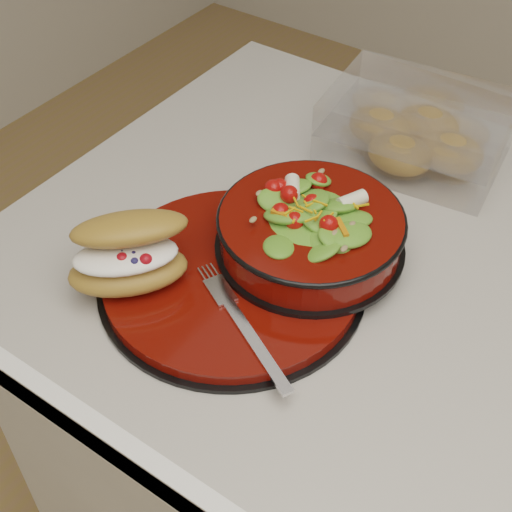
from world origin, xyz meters
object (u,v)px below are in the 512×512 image
Objects in this scene: fork at (245,327)px; pastry_box at (416,131)px; dinner_plate at (232,278)px; island_counter at (442,512)px; salad_bowl at (311,226)px; croissant at (130,254)px.

pastry_box is (-0.00, 0.41, 0.02)m from fork.
pastry_box reaches higher than dinner_plate.
island_counter is 0.56m from salad_bowl.
pastry_box is at bearing 27.77° from fork.
dinner_plate is 1.94× the size of croissant.
island_counter is 7.66× the size of croissant.
croissant is 0.62× the size of pastry_box.
dinner_plate is at bearing -120.99° from salad_bowl.
croissant reaches higher than pastry_box.
pastry_box reaches higher than fork.
salad_bowl reaches higher than croissant.
fork is (0.06, -0.06, 0.01)m from dinner_plate.
salad_bowl is at bearing -98.76° from pastry_box.
pastry_box is at bearing 24.67° from croissant.
croissant is 0.45m from pastry_box.
island_counter is 7.44× the size of fork.
croissant reaches higher than dinner_plate.
croissant reaches higher than island_counter.
pastry_box is at bearing 136.75° from island_counter.
fork is 0.64× the size of pastry_box.
fork is (0.15, 0.01, -0.04)m from croissant.
dinner_plate is at bearing -5.98° from croissant.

